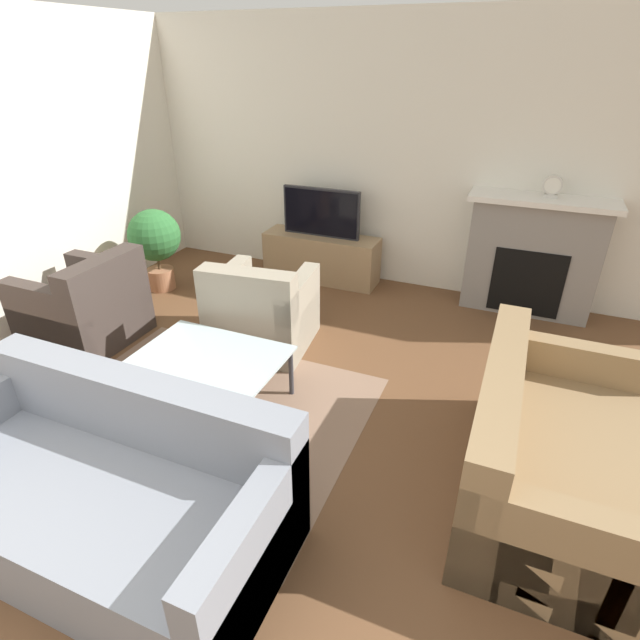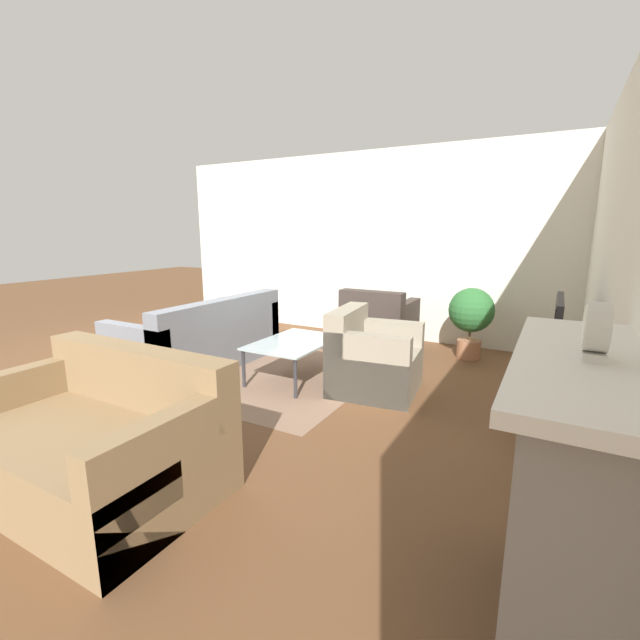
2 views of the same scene
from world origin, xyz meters
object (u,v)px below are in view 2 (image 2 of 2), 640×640
object	(u,v)px
couch_sectional	(203,342)
armchair_accent	(372,361)
armchair_by_window	(379,327)
potted_plant	(471,314)
mantel_clock	(596,330)
couch_loveseat	(96,443)
tv	(557,330)
coffee_table	(295,344)

from	to	relation	value
couch_sectional	armchair_accent	world-z (taller)	same
armchair_by_window	potted_plant	xyz separation A→B (m)	(-0.13, 1.15, 0.26)
couch_sectional	potted_plant	size ratio (longest dim) A/B	2.20
armchair_by_window	mantel_clock	bearing A→B (deg)	120.96
couch_loveseat	tv	bearing A→B (deg)	44.96
couch_sectional	coffee_table	size ratio (longest dim) A/B	1.87
tv	coffee_table	world-z (taller)	tv
coffee_table	potted_plant	bearing A→B (deg)	138.21
armchair_by_window	armchair_accent	size ratio (longest dim) A/B	0.95
couch_sectional	armchair_by_window	size ratio (longest dim) A/B	2.29
couch_sectional	couch_loveseat	world-z (taller)	same
couch_loveseat	armchair_by_window	bearing A→B (deg)	84.51
armchair_accent	potted_plant	distance (m)	1.77
couch_loveseat	armchair_by_window	world-z (taller)	same
mantel_clock	armchair_by_window	bearing A→B (deg)	-149.18
tv	couch_loveseat	distance (m)	3.49
tv	mantel_clock	size ratio (longest dim) A/B	4.41
couch_sectional	armchair_accent	distance (m)	2.07
tv	couch_loveseat	xyz separation A→B (m)	(2.44, -2.44, -0.50)
couch_sectional	potted_plant	world-z (taller)	potted_plant
armchair_accent	coffee_table	distance (m)	0.87
couch_sectional	couch_loveseat	size ratio (longest dim) A/B	1.22
potted_plant	tv	bearing A→B (deg)	31.01
couch_loveseat	armchair_by_window	distance (m)	3.86
couch_sectional	tv	bearing A→B (deg)	94.77
couch_sectional	potted_plant	distance (m)	3.28
armchair_by_window	coffee_table	distance (m)	1.60
coffee_table	armchair_accent	bearing A→B (deg)	94.37
tv	couch_sectional	xyz separation A→B (m)	(0.30, -3.62, -0.50)
tv	coffee_table	bearing A→B (deg)	-86.25
couch_sectional	mantel_clock	distance (m)	4.29
coffee_table	potted_plant	distance (m)	2.27
tv	mantel_clock	xyz separation A→B (m)	(2.23, 0.09, 0.47)
coffee_table	potted_plant	world-z (taller)	potted_plant
couch_loveseat	coffee_table	bearing A→B (deg)	89.64
couch_loveseat	potted_plant	world-z (taller)	potted_plant
couch_sectional	couch_loveseat	bearing A→B (deg)	28.87
coffee_table	couch_loveseat	bearing A→B (deg)	-0.36
armchair_accent	armchair_by_window	bearing A→B (deg)	12.11
couch_sectional	armchair_accent	xyz separation A→B (m)	(-0.21, 2.06, 0.01)
couch_sectional	mantel_clock	bearing A→B (deg)	62.60
armchair_accent	mantel_clock	xyz separation A→B (m)	(2.13, 1.65, 0.95)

